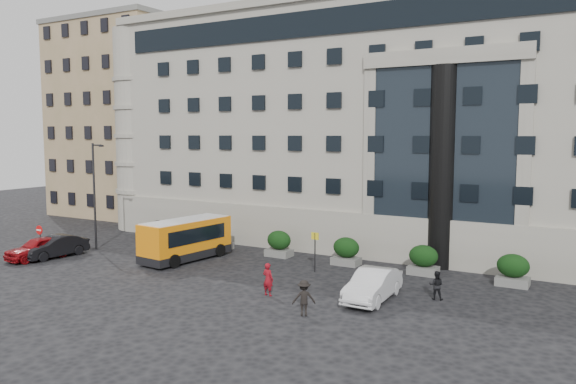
{
  "coord_description": "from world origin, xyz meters",
  "views": [
    {
      "loc": [
        21.28,
        -25.9,
        8.68
      ],
      "look_at": [
        3.65,
        4.81,
        5.0
      ],
      "focal_mm": 35.0,
      "sensor_mm": 36.0,
      "label": 1
    }
  ],
  "objects_px": {
    "parked_car_a": "(39,248)",
    "parked_car_b": "(55,247)",
    "minibus": "(186,238)",
    "bus_stop_sign": "(315,245)",
    "parked_car_d": "(163,225)",
    "pedestrian_c": "(304,298)",
    "no_entry_sign": "(40,235)",
    "hedge_d": "(423,260)",
    "red_truck": "(208,206)",
    "pedestrian_b": "(436,285)",
    "hedge_e": "(513,270)",
    "street_lamp": "(95,192)",
    "hedge_c": "(346,251)",
    "parked_car_c": "(160,228)",
    "pedestrian_a": "(268,279)",
    "hedge_a": "(220,237)",
    "hedge_b": "(279,243)",
    "white_taxi": "(373,285)"
  },
  "relations": [
    {
      "from": "parked_car_a",
      "to": "parked_car_b",
      "type": "xyz_separation_m",
      "value": [
        0.48,
        0.88,
        -0.02
      ]
    },
    {
      "from": "minibus",
      "to": "bus_stop_sign",
      "type": "bearing_deg",
      "value": 14.82
    },
    {
      "from": "parked_car_d",
      "to": "pedestrian_c",
      "type": "xyz_separation_m",
      "value": [
        21.64,
        -13.91,
        0.22
      ]
    },
    {
      "from": "no_entry_sign",
      "to": "hedge_d",
      "type": "bearing_deg",
      "value": 19.76
    },
    {
      "from": "red_truck",
      "to": "pedestrian_b",
      "type": "relative_size",
      "value": 3.64
    },
    {
      "from": "hedge_e",
      "to": "bus_stop_sign",
      "type": "height_order",
      "value": "bus_stop_sign"
    },
    {
      "from": "bus_stop_sign",
      "to": "pedestrian_c",
      "type": "height_order",
      "value": "bus_stop_sign"
    },
    {
      "from": "parked_car_a",
      "to": "parked_car_d",
      "type": "xyz_separation_m",
      "value": [
        0.13,
        12.29,
        -0.13
      ]
    },
    {
      "from": "street_lamp",
      "to": "parked_car_d",
      "type": "relative_size",
      "value": 1.71
    },
    {
      "from": "hedge_c",
      "to": "hedge_d",
      "type": "height_order",
      "value": "same"
    },
    {
      "from": "hedge_d",
      "to": "parked_car_c",
      "type": "xyz_separation_m",
      "value": [
        -23.25,
        1.72,
        -0.27
      ]
    },
    {
      "from": "hedge_c",
      "to": "pedestrian_a",
      "type": "height_order",
      "value": "hedge_c"
    },
    {
      "from": "red_truck",
      "to": "minibus",
      "type": "bearing_deg",
      "value": -46.08
    },
    {
      "from": "pedestrian_b",
      "to": "hedge_e",
      "type": "bearing_deg",
      "value": -133.32
    },
    {
      "from": "hedge_a",
      "to": "pedestrian_b",
      "type": "bearing_deg",
      "value": -15.4
    },
    {
      "from": "parked_car_d",
      "to": "pedestrian_a",
      "type": "bearing_deg",
      "value": -30.94
    },
    {
      "from": "hedge_d",
      "to": "parked_car_b",
      "type": "distance_m",
      "value": 25.3
    },
    {
      "from": "hedge_a",
      "to": "parked_car_b",
      "type": "xyz_separation_m",
      "value": [
        -8.35,
        -8.15,
        -0.17
      ]
    },
    {
      "from": "hedge_d",
      "to": "no_entry_sign",
      "type": "xyz_separation_m",
      "value": [
        -24.6,
        -8.84,
        0.72
      ]
    },
    {
      "from": "hedge_d",
      "to": "minibus",
      "type": "distance_m",
      "value": 15.96
    },
    {
      "from": "hedge_b",
      "to": "hedge_e",
      "type": "bearing_deg",
      "value": 0.0
    },
    {
      "from": "hedge_d",
      "to": "no_entry_sign",
      "type": "distance_m",
      "value": 26.15
    },
    {
      "from": "minibus",
      "to": "parked_car_c",
      "type": "distance_m",
      "value": 9.86
    },
    {
      "from": "parked_car_b",
      "to": "parked_car_d",
      "type": "distance_m",
      "value": 11.41
    },
    {
      "from": "hedge_c",
      "to": "pedestrian_b",
      "type": "height_order",
      "value": "hedge_c"
    },
    {
      "from": "pedestrian_b",
      "to": "bus_stop_sign",
      "type": "bearing_deg",
      "value": -25.3
    },
    {
      "from": "street_lamp",
      "to": "parked_car_b",
      "type": "distance_m",
      "value": 4.94
    },
    {
      "from": "minibus",
      "to": "red_truck",
      "type": "xyz_separation_m",
      "value": [
        -9.55,
        14.75,
        -0.11
      ]
    },
    {
      "from": "hedge_b",
      "to": "minibus",
      "type": "relative_size",
      "value": 0.26
    },
    {
      "from": "parked_car_b",
      "to": "red_truck",
      "type": "bearing_deg",
      "value": 98.49
    },
    {
      "from": "minibus",
      "to": "parked_car_d",
      "type": "xyz_separation_m",
      "value": [
        -8.91,
        7.42,
        -0.9
      ]
    },
    {
      "from": "parked_car_b",
      "to": "pedestrian_c",
      "type": "xyz_separation_m",
      "value": [
        21.29,
        -2.51,
        0.11
      ]
    },
    {
      "from": "hedge_b",
      "to": "minibus",
      "type": "height_order",
      "value": "minibus"
    },
    {
      "from": "white_taxi",
      "to": "parked_car_c",
      "type": "bearing_deg",
      "value": 158.7
    },
    {
      "from": "minibus",
      "to": "red_truck",
      "type": "height_order",
      "value": "red_truck"
    },
    {
      "from": "hedge_c",
      "to": "parked_car_b",
      "type": "bearing_deg",
      "value": -156.5
    },
    {
      "from": "hedge_a",
      "to": "white_taxi",
      "type": "height_order",
      "value": "hedge_a"
    },
    {
      "from": "parked_car_b",
      "to": "pedestrian_c",
      "type": "relative_size",
      "value": 2.67
    },
    {
      "from": "minibus",
      "to": "white_taxi",
      "type": "relative_size",
      "value": 1.42
    },
    {
      "from": "hedge_b",
      "to": "hedge_c",
      "type": "distance_m",
      "value": 5.2
    },
    {
      "from": "hedge_c",
      "to": "bus_stop_sign",
      "type": "distance_m",
      "value": 3.05
    },
    {
      "from": "hedge_d",
      "to": "parked_car_a",
      "type": "height_order",
      "value": "hedge_d"
    },
    {
      "from": "white_taxi",
      "to": "hedge_a",
      "type": "bearing_deg",
      "value": 155.0
    },
    {
      "from": "hedge_a",
      "to": "parked_car_c",
      "type": "relative_size",
      "value": 0.4
    },
    {
      "from": "pedestrian_b",
      "to": "parked_car_d",
      "type": "bearing_deg",
      "value": -28.2
    },
    {
      "from": "parked_car_d",
      "to": "red_truck",
      "type": "bearing_deg",
      "value": 97.0
    },
    {
      "from": "pedestrian_b",
      "to": "pedestrian_a",
      "type": "bearing_deg",
      "value": 14.02
    },
    {
      "from": "parked_car_a",
      "to": "bus_stop_sign",
      "type": "bearing_deg",
      "value": 25.91
    },
    {
      "from": "hedge_c",
      "to": "hedge_e",
      "type": "relative_size",
      "value": 1.0
    },
    {
      "from": "white_taxi",
      "to": "red_truck",
      "type": "bearing_deg",
      "value": 143.62
    }
  ]
}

